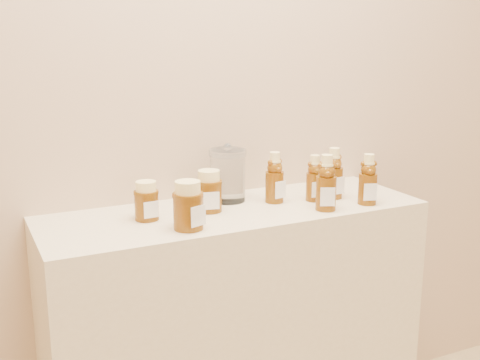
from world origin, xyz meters
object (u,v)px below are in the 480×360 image
honey_jar_left (146,201)px  glass_canister (228,173)px  display_table (235,341)px  bear_bottle_front_left (326,179)px  bear_bottle_back_left (275,174)px

honey_jar_left → glass_canister: 0.31m
display_table → honey_jar_left: size_ratio=10.39×
bear_bottle_front_left → honey_jar_left: 0.55m
display_table → glass_canister: bearing=77.6°
honey_jar_left → glass_canister: glass_canister is taller
display_table → honey_jar_left: honey_jar_left is taller
glass_canister → display_table: bearing=-102.4°
honey_jar_left → glass_canister: size_ratio=0.63×
bear_bottle_back_left → bear_bottle_front_left: bear_bottle_front_left is taller
bear_bottle_front_left → honey_jar_left: bear_bottle_front_left is taller
bear_bottle_back_left → bear_bottle_front_left: bearing=-65.7°
bear_bottle_back_left → honey_jar_left: bear_bottle_back_left is taller
honey_jar_left → glass_canister: (0.30, 0.08, 0.03)m
bear_bottle_back_left → bear_bottle_front_left: (0.10, -0.15, 0.01)m
display_table → bear_bottle_front_left: size_ratio=6.11×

